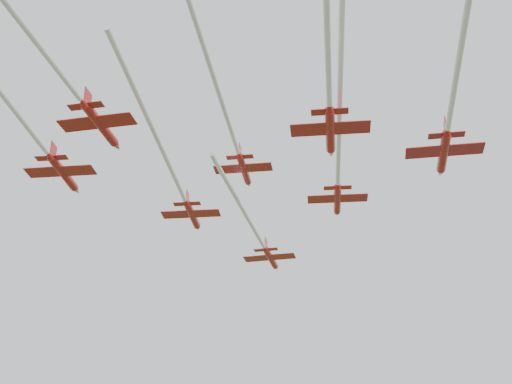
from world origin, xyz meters
The scene contains 8 objects.
jet_lead centered at (-9.42, 9.79, 59.48)m, with size 15.38×41.92×2.64m.
jet_row2_left centered at (-11.43, -10.70, 61.28)m, with size 22.29×47.56×2.70m.
jet_row2_right centered at (10.32, -3.98, 62.73)m, with size 25.25×52.71×2.73m.
jet_row3_left centered at (-18.31, -32.97, 61.26)m, with size 24.60×53.61×2.85m.
jet_row3_mid centered at (4.63, -25.38, 62.14)m, with size 26.36×62.39×2.41m.
jet_row3_right centered at (29.61, -17.28, 60.90)m, with size 25.90×63.26×2.95m.
jet_row4_left centered at (-5.78, -39.32, 59.49)m, with size 16.80×44.79×2.70m.
jet_row4_right centered at (19.29, -27.96, 59.49)m, with size 24.41×52.73×2.81m.
Camera 1 is at (41.63, -83.11, 16.20)m, focal length 50.00 mm.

